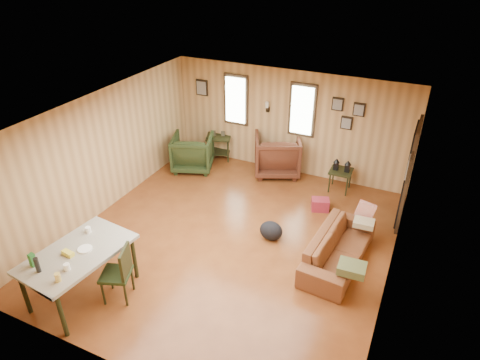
# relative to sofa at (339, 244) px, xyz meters

# --- Properties ---
(room) EXTENTS (5.54, 6.04, 2.44)m
(room) POSITION_rel_sofa_xyz_m (-1.74, 0.05, 0.83)
(room) COLOR brown
(room) RESTS_ON ground
(sofa) EXTENTS (0.72, 1.97, 0.76)m
(sofa) POSITION_rel_sofa_xyz_m (0.00, 0.00, 0.00)
(sofa) COLOR brown
(sofa) RESTS_ON ground
(recliner_brown) EXTENTS (1.30, 1.27, 1.04)m
(recliner_brown) POSITION_rel_sofa_xyz_m (-2.07, 2.54, 0.14)
(recliner_brown) COLOR #4D2517
(recliner_brown) RESTS_ON ground
(recliner_green) EXTENTS (1.15, 1.11, 0.93)m
(recliner_green) POSITION_rel_sofa_xyz_m (-3.95, 1.90, 0.09)
(recliner_green) COLOR #233016
(recliner_green) RESTS_ON ground
(end_table) EXTENTS (0.73, 0.70, 0.74)m
(end_table) POSITION_rel_sofa_xyz_m (-3.64, 2.64, 0.04)
(end_table) COLOR black
(end_table) RESTS_ON ground
(side_table) EXTENTS (0.48, 0.48, 0.74)m
(side_table) POSITION_rel_sofa_xyz_m (-0.54, 2.37, 0.13)
(side_table) COLOR black
(side_table) RESTS_ON ground
(cooler) EXTENTS (0.41, 0.35, 0.25)m
(cooler) POSITION_rel_sofa_xyz_m (-0.71, 1.43, -0.25)
(cooler) COLOR maroon
(cooler) RESTS_ON ground
(backpack) EXTENTS (0.49, 0.41, 0.37)m
(backpack) POSITION_rel_sofa_xyz_m (-1.25, 0.10, -0.19)
(backpack) COLOR black
(backpack) RESTS_ON ground
(sofa_pillows) EXTENTS (0.50, 1.77, 0.37)m
(sofa_pillows) POSITION_rel_sofa_xyz_m (0.30, 0.06, 0.13)
(sofa_pillows) COLOR #4D552F
(sofa_pillows) RESTS_ON sofa
(dining_table) EXTENTS (1.14, 1.70, 1.05)m
(dining_table) POSITION_rel_sofa_xyz_m (-3.35, -2.41, 0.37)
(dining_table) COLOR gray
(dining_table) RESTS_ON ground
(dining_chair) EXTENTS (0.54, 0.54, 0.94)m
(dining_chair) POSITION_rel_sofa_xyz_m (-2.77, -2.21, 0.15)
(dining_chair) COLOR #233016
(dining_chair) RESTS_ON ground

